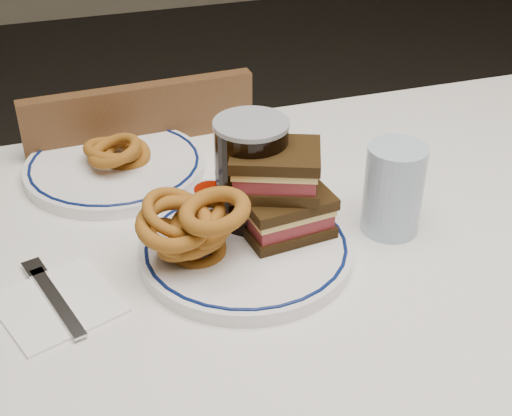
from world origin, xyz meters
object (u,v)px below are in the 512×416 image
object	(u,v)px
beer_mug	(254,176)
reuben_sandwich	(280,191)
main_plate	(246,249)
chair_far	(143,242)
far_plate	(115,166)

from	to	relation	value
beer_mug	reuben_sandwich	bearing A→B (deg)	-56.84
main_plate	reuben_sandwich	world-z (taller)	reuben_sandwich
reuben_sandwich	beer_mug	size ratio (longest dim) A/B	0.85
chair_far	far_plate	xyz separation A→B (m)	(-0.06, -0.20, 0.30)
main_plate	beer_mug	xyz separation A→B (m)	(0.03, 0.06, 0.07)
main_plate	beer_mug	bearing A→B (deg)	62.89
beer_mug	far_plate	world-z (taller)	beer_mug
chair_far	main_plate	world-z (taller)	chair_far
main_plate	beer_mug	distance (m)	0.10
chair_far	main_plate	size ratio (longest dim) A/B	3.00
far_plate	beer_mug	bearing A→B (deg)	-53.72
main_plate	far_plate	xyz separation A→B (m)	(-0.13, 0.28, 0.00)
far_plate	reuben_sandwich	bearing A→B (deg)	-54.16
main_plate	far_plate	world-z (taller)	same
chair_far	beer_mug	bearing A→B (deg)	-76.07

